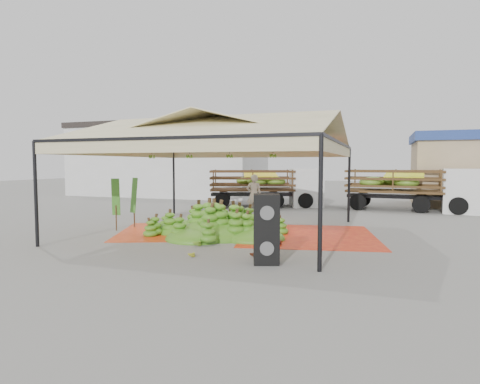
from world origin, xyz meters
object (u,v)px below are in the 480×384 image
(truck_left, at_px, (270,183))
(banana_heap, at_px, (218,220))
(vendor, at_px, (254,195))
(speaker_stack, at_px, (266,229))
(truck_right, at_px, (416,185))

(truck_left, bearing_deg, banana_heap, -105.15)
(banana_heap, bearing_deg, vendor, 94.61)
(banana_heap, bearing_deg, speaker_stack, -50.58)
(truck_left, bearing_deg, truck_right, -16.69)
(banana_heap, relative_size, vendor, 2.63)
(banana_heap, xyz_separation_m, truck_left, (-0.78, 9.42, 0.76))
(speaker_stack, xyz_separation_m, truck_left, (-3.28, 12.47, 0.46))
(vendor, xyz_separation_m, truck_left, (-0.35, 4.15, 0.34))
(vendor, bearing_deg, truck_left, -103.93)
(speaker_stack, xyz_separation_m, truck_right, (4.19, 12.89, 0.48))
(speaker_stack, bearing_deg, vendor, 90.72)
(vendor, height_order, truck_right, truck_right)
(speaker_stack, bearing_deg, banana_heap, 110.73)
(speaker_stack, distance_m, truck_right, 13.56)
(vendor, height_order, truck_left, truck_left)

